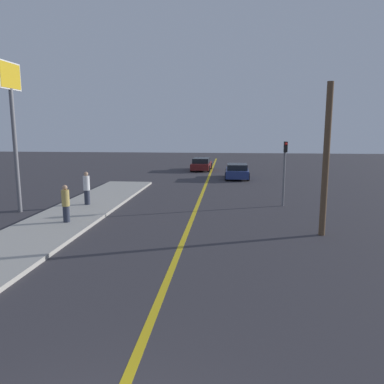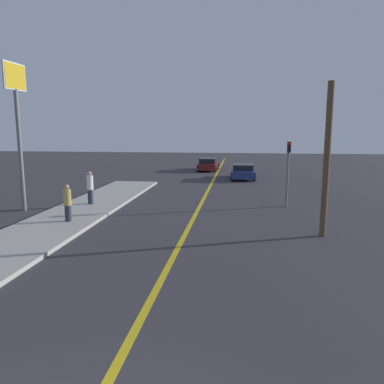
% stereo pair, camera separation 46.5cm
% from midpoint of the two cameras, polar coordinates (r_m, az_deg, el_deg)
% --- Properties ---
extents(road_center_line, '(0.20, 60.00, 0.01)m').
position_cam_midpoint_polar(road_center_line, '(21.57, 2.30, -1.23)').
color(road_center_line, gold).
rests_on(road_center_line, ground_plane).
extents(sidewalk_left, '(3.18, 24.01, 0.15)m').
position_cam_midpoint_polar(sidewalk_left, '(17.33, -18.51, -4.22)').
color(sidewalk_left, '#ADA89E').
rests_on(sidewalk_left, ground_plane).
extents(car_near_right_lane, '(1.98, 4.00, 1.21)m').
position_cam_midpoint_polar(car_near_right_lane, '(30.94, 8.25, 3.10)').
color(car_near_right_lane, navy).
rests_on(car_near_right_lane, ground_plane).
extents(car_ahead_center, '(1.97, 4.06, 1.22)m').
position_cam_midpoint_polar(car_ahead_center, '(36.79, 2.86, 4.23)').
color(car_ahead_center, maroon).
rests_on(car_ahead_center, ground_plane).
extents(pedestrian_near_curb, '(0.33, 0.33, 1.60)m').
position_cam_midpoint_polar(pedestrian_near_curb, '(16.76, -17.69, -1.57)').
color(pedestrian_near_curb, '#282D3D').
rests_on(pedestrian_near_curb, sidewalk_left).
extents(pedestrian_mid_group, '(0.33, 0.33, 1.72)m').
position_cam_midpoint_polar(pedestrian_mid_group, '(20.28, -14.63, 0.66)').
color(pedestrian_mid_group, '#282D3D').
rests_on(pedestrian_mid_group, sidewalk_left).
extents(traffic_light, '(0.18, 0.40, 3.41)m').
position_cam_midpoint_polar(traffic_light, '(20.10, 15.05, 3.78)').
color(traffic_light, slate).
rests_on(traffic_light, ground_plane).
extents(roadside_sign, '(0.20, 1.75, 7.14)m').
position_cam_midpoint_polar(roadside_sign, '(20.11, -24.56, 12.05)').
color(roadside_sign, slate).
rests_on(roadside_sign, ground_plane).
extents(utility_pole, '(0.24, 0.24, 5.77)m').
position_cam_midpoint_polar(utility_pole, '(14.88, 20.69, 4.43)').
color(utility_pole, brown).
rests_on(utility_pole, ground_plane).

